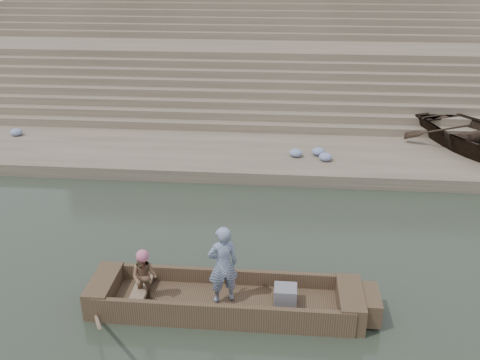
# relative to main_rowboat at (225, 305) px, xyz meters

# --- Properties ---
(ground) EXTENTS (120.00, 120.00, 0.00)m
(ground) POSITION_rel_main_rowboat_xyz_m (1.62, 0.27, -0.11)
(ground) COLOR #273125
(ground) RESTS_ON ground
(lower_landing) EXTENTS (32.00, 4.00, 0.40)m
(lower_landing) POSITION_rel_main_rowboat_xyz_m (1.62, 8.27, 0.09)
(lower_landing) COLOR gray
(lower_landing) RESTS_ON ground
(mid_landing) EXTENTS (32.00, 3.00, 2.80)m
(mid_landing) POSITION_rel_main_rowboat_xyz_m (1.62, 15.77, 1.29)
(mid_landing) COLOR gray
(mid_landing) RESTS_ON ground
(upper_landing) EXTENTS (32.00, 3.00, 5.20)m
(upper_landing) POSITION_rel_main_rowboat_xyz_m (1.62, 22.77, 2.49)
(upper_landing) COLOR gray
(upper_landing) RESTS_ON ground
(ghat_steps) EXTENTS (32.00, 11.00, 5.20)m
(ghat_steps) POSITION_rel_main_rowboat_xyz_m (1.62, 17.46, 1.69)
(ghat_steps) COLOR gray
(ghat_steps) RESTS_ON ground
(main_rowboat) EXTENTS (5.00, 1.30, 0.22)m
(main_rowboat) POSITION_rel_main_rowboat_xyz_m (0.00, 0.00, 0.00)
(main_rowboat) COLOR brown
(main_rowboat) RESTS_ON ground
(rowboat_trim) EXTENTS (6.04, 2.63, 1.79)m
(rowboat_trim) POSITION_rel_main_rowboat_xyz_m (0.21, -0.01, 0.20)
(rowboat_trim) COLOR brown
(rowboat_trim) RESTS_ON ground
(standing_man) EXTENTS (0.74, 0.62, 1.73)m
(standing_man) POSITION_rel_main_rowboat_xyz_m (-0.03, -0.00, 0.97)
(standing_man) COLOR navy
(standing_man) RESTS_ON main_rowboat
(rowing_man) EXTENTS (0.56, 0.44, 1.12)m
(rowing_man) POSITION_rel_main_rowboat_xyz_m (-1.63, -0.12, 0.67)
(rowing_man) COLOR #267247
(rowing_man) RESTS_ON main_rowboat
(television) EXTENTS (0.46, 0.42, 0.40)m
(television) POSITION_rel_main_rowboat_xyz_m (1.23, -0.00, 0.31)
(television) COLOR slate
(television) RESTS_ON main_rowboat
(cloth_bundles) EXTENTS (11.93, 1.98, 0.26)m
(cloth_bundles) POSITION_rel_main_rowboat_xyz_m (-0.68, 8.19, 0.42)
(cloth_bundles) COLOR #3F5999
(cloth_bundles) RESTS_ON lower_landing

